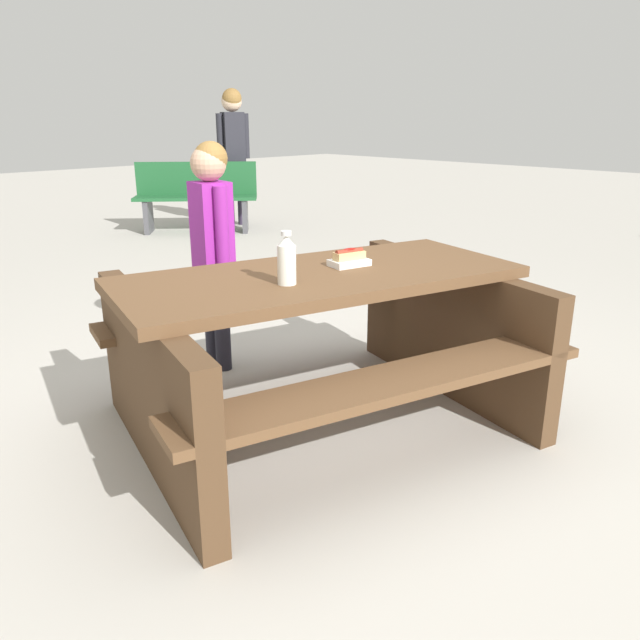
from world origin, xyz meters
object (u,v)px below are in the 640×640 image
object	(u,v)px
park_bench_mid	(196,195)
bystander_adult	(233,139)
child_in_coat	(212,228)
soda_bottle	(287,260)
picnic_table	(320,337)
hotdog_tray	(349,259)

from	to	relation	value
park_bench_mid	bystander_adult	xyz separation A→B (m)	(0.64, 0.05, 0.65)
child_in_coat	park_bench_mid	size ratio (longest dim) A/B	0.91
park_bench_mid	bystander_adult	bearing A→B (deg)	4.10
soda_bottle	bystander_adult	bearing A→B (deg)	55.18
soda_bottle	park_bench_mid	size ratio (longest dim) A/B	0.16
picnic_table	bystander_adult	distance (m)	5.80
park_bench_mid	bystander_adult	world-z (taller)	bystander_adult
park_bench_mid	picnic_table	bearing A→B (deg)	-117.72
hotdog_tray	park_bench_mid	distance (m)	5.34
soda_bottle	hotdog_tray	distance (m)	0.43
child_in_coat	park_bench_mid	xyz separation A→B (m)	(2.43, 3.84, -0.37)
bystander_adult	picnic_table	bearing A→B (deg)	-123.15
bystander_adult	park_bench_mid	bearing A→B (deg)	-175.90
child_in_coat	bystander_adult	xyz separation A→B (m)	(3.07, 3.89, 0.28)
hotdog_tray	park_bench_mid	xyz separation A→B (m)	(2.33, 4.79, -0.33)
picnic_table	hotdog_tray	bearing A→B (deg)	-2.58
soda_bottle	bystander_adult	xyz separation A→B (m)	(3.39, 4.88, 0.25)
soda_bottle	hotdog_tray	bearing A→B (deg)	5.82
soda_bottle	hotdog_tray	size ratio (longest dim) A/B	1.11
child_in_coat	park_bench_mid	world-z (taller)	child_in_coat
bystander_adult	hotdog_tray	bearing A→B (deg)	-121.57
picnic_table	park_bench_mid	distance (m)	5.40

